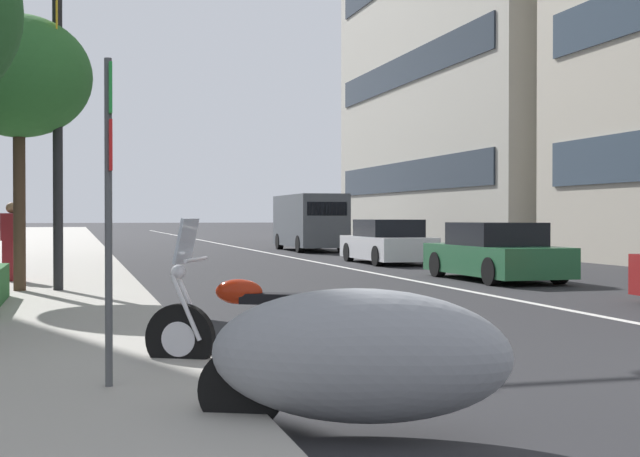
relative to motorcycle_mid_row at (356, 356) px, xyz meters
The scene contains 11 objects.
sidewalk_right_plaza 30.20m from the motorcycle_mid_row, ahead, with size 160.00×8.02×0.15m, color #A39E93.
lane_centre_stripe 35.32m from the motorcycle_mid_row, ahead, with size 110.00×0.16×0.01m, color silver.
motorcycle_mid_row is the anchor object (origin of this frame).
motorcycle_far_end_row 2.51m from the motorcycle_mid_row, ahead, with size 1.09×2.01×1.50m.
car_approaching_light 15.38m from the motorcycle_mid_row, 30.02° to the right, with size 4.42×1.91×1.36m.
car_following_behind 22.43m from the motorcycle_mid_row, 20.26° to the right, with size 4.52×1.87×1.40m.
delivery_van_ahead 32.70m from the motorcycle_mid_row, 14.15° to the right, with size 6.10×2.14×2.43m.
parking_sign_by_curb 2.52m from the motorcycle_mid_row, 46.15° to the left, with size 0.32×0.06×2.62m.
street_lamp_with_banners 12.19m from the motorcycle_mid_row, ahead, with size 1.26×2.49×7.55m.
street_tree_far_plaza 12.20m from the motorcycle_mid_row, 14.02° to the left, with size 2.63×2.63×5.04m.
pedestrian_on_plaza 14.35m from the motorcycle_mid_row, 12.66° to the left, with size 0.47×0.47×1.65m.
Camera 1 is at (-5.61, 7.63, 1.51)m, focal length 49.97 mm.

